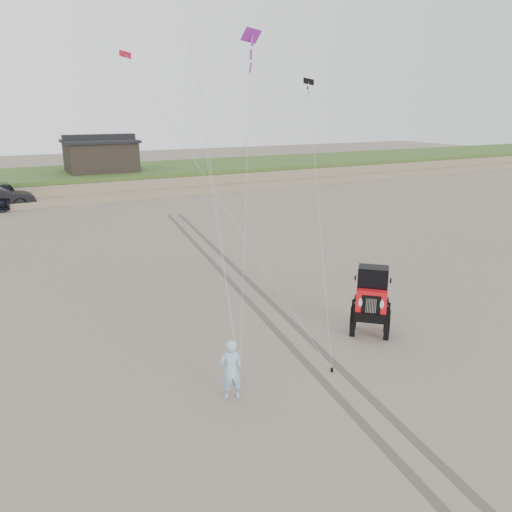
% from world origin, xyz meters
% --- Properties ---
extents(ground, '(160.00, 160.00, 0.00)m').
position_xyz_m(ground, '(0.00, 0.00, 0.00)').
color(ground, '#6B6054').
rests_on(ground, ground).
extents(dune_ridge, '(160.00, 14.25, 1.73)m').
position_xyz_m(dune_ridge, '(0.00, 37.50, 0.82)').
color(dune_ridge, '#7A6B54').
rests_on(dune_ridge, ground).
extents(cabin, '(6.40, 5.40, 3.35)m').
position_xyz_m(cabin, '(2.00, 37.00, 3.24)').
color(cabin, black).
rests_on(cabin, dune_ridge).
extents(truck_c, '(4.15, 6.44, 1.74)m').
position_xyz_m(truck_c, '(-6.71, 32.08, 0.87)').
color(truck_c, black).
rests_on(truck_c, ground).
extents(jeep, '(4.97, 5.19, 1.87)m').
position_xyz_m(jeep, '(3.46, 0.73, 0.94)').
color(jeep, red).
rests_on(jeep, ground).
extents(man, '(0.68, 0.52, 1.66)m').
position_xyz_m(man, '(-2.30, -0.60, 0.83)').
color(man, '#84A9CD').
rests_on(man, ground).
extents(kite_flock, '(7.95, 5.94, 6.89)m').
position_xyz_m(kite_flock, '(2.81, 10.27, 11.39)').
color(kite_flock, '#F25A0C').
rests_on(kite_flock, ground).
extents(stake_main, '(0.08, 0.08, 0.12)m').
position_xyz_m(stake_main, '(-1.69, 0.15, 0.06)').
color(stake_main, black).
rests_on(stake_main, ground).
extents(stake_aux, '(0.08, 0.08, 0.12)m').
position_xyz_m(stake_aux, '(0.86, -0.73, 0.06)').
color(stake_aux, black).
rests_on(stake_aux, ground).
extents(tire_tracks, '(5.22, 29.74, 0.01)m').
position_xyz_m(tire_tracks, '(2.00, 8.00, 0.00)').
color(tire_tracks, '#4C443D').
rests_on(tire_tracks, ground).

